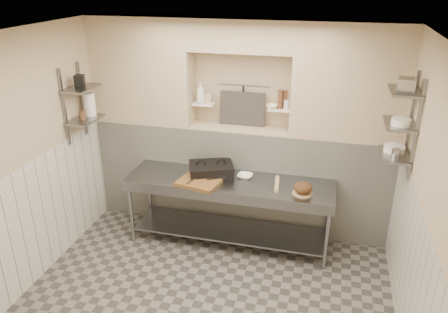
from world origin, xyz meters
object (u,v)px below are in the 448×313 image
(cutting_board, at_px, (199,183))
(bread_loaf, at_px, (303,188))
(rolling_pin, at_px, (277,184))
(bottle_soap, at_px, (201,93))
(prep_table, at_px, (229,199))
(panini_press, at_px, (211,170))
(jug_left, at_px, (90,104))
(bowl_alcove, at_px, (272,106))
(mixing_bowl, at_px, (245,176))

(cutting_board, bearing_deg, bread_loaf, 3.15)
(rolling_pin, distance_m, bottle_soap, 1.54)
(rolling_pin, bearing_deg, prep_table, -178.81)
(bread_loaf, bearing_deg, prep_table, 172.90)
(bottle_soap, bearing_deg, panini_press, -58.89)
(jug_left, bearing_deg, panini_press, 3.92)
(rolling_pin, relative_size, bottle_soap, 1.32)
(bottle_soap, xyz_separation_m, jug_left, (-1.32, -0.52, -0.10))
(bread_loaf, bearing_deg, cutting_board, -176.85)
(rolling_pin, xyz_separation_m, bottle_soap, (-1.11, 0.52, 0.92))
(panini_press, distance_m, jug_left, 1.75)
(bread_loaf, height_order, bottle_soap, bottle_soap)
(bowl_alcove, bearing_deg, prep_table, -126.87)
(bread_loaf, xyz_separation_m, bottle_soap, (-1.43, 0.64, 0.87))
(panini_press, xyz_separation_m, jug_left, (-1.57, -0.11, 0.78))
(jug_left, bearing_deg, mixing_bowl, 3.71)
(panini_press, bearing_deg, prep_table, -45.17)
(bowl_alcove, relative_size, jug_left, 0.51)
(bowl_alcove, xyz_separation_m, jug_left, (-2.25, -0.54, 0.02))
(prep_table, xyz_separation_m, bottle_soap, (-0.52, 0.53, 1.21))
(panini_press, relative_size, bowl_alcove, 4.46)
(rolling_pin, height_order, bottle_soap, bottle_soap)
(mixing_bowl, relative_size, bottle_soap, 0.68)
(panini_press, xyz_separation_m, rolling_pin, (0.86, -0.11, -0.05))
(bottle_soap, bearing_deg, jug_left, -158.47)
(cutting_board, xyz_separation_m, jug_left, (-1.49, 0.19, 0.83))
(prep_table, bearing_deg, rolling_pin, 1.19)
(cutting_board, bearing_deg, bottle_soap, 103.57)
(mixing_bowl, relative_size, bread_loaf, 0.86)
(bottle_soap, distance_m, jug_left, 1.42)
(prep_table, relative_size, bowl_alcove, 17.75)
(cutting_board, height_order, bowl_alcove, bowl_alcove)
(panini_press, bearing_deg, mixing_bowl, -18.48)
(bottle_soap, relative_size, bowl_alcove, 1.91)
(mixing_bowl, bearing_deg, jug_left, -176.29)
(prep_table, distance_m, cutting_board, 0.48)
(bottle_soap, height_order, jug_left, bottle_soap)
(jug_left, bearing_deg, rolling_pin, 0.05)
(bottle_soap, bearing_deg, mixing_bowl, -29.57)
(mixing_bowl, bearing_deg, cutting_board, -147.86)
(panini_press, bearing_deg, jug_left, 162.48)
(bread_loaf, relative_size, jug_left, 0.77)
(bowl_alcove, bearing_deg, bread_loaf, -53.15)
(rolling_pin, bearing_deg, bowl_alcove, 108.49)
(prep_table, height_order, jug_left, jug_left)
(prep_table, xyz_separation_m, rolling_pin, (0.60, 0.01, 0.29))
(bread_loaf, relative_size, bowl_alcove, 1.51)
(bread_loaf, bearing_deg, mixing_bowl, 161.13)
(bowl_alcove, bearing_deg, jug_left, -166.42)
(mixing_bowl, distance_m, rolling_pin, 0.44)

